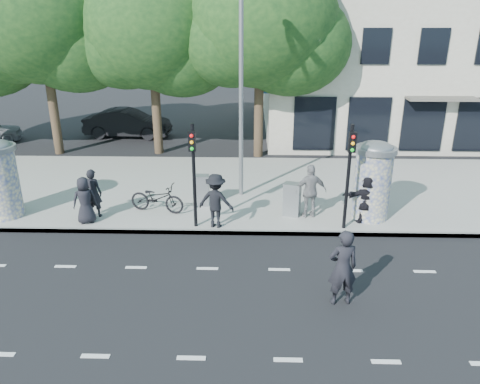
{
  "coord_description": "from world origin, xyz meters",
  "views": [
    {
      "loc": [
        1.23,
        -9.93,
        6.7
      ],
      "look_at": [
        0.85,
        3.5,
        1.49
      ],
      "focal_mm": 35.0,
      "sensor_mm": 36.0,
      "label": 1
    }
  ],
  "objects_px": {
    "street_lamp": "(241,70)",
    "cabinet_left": "(202,190)",
    "ad_column_right": "(373,179)",
    "traffic_pole_near": "(193,166)",
    "traffic_pole_far": "(349,167)",
    "bicycle": "(157,198)",
    "man_road": "(343,268)",
    "cabinet_right": "(292,199)",
    "ped_f": "(367,198)",
    "ped_a": "(85,200)",
    "ped_e": "(311,191)",
    "ped_d": "(216,201)",
    "car_mid": "(128,123)",
    "ped_b": "(93,193)"
  },
  "relations": [
    {
      "from": "man_road",
      "to": "cabinet_right",
      "type": "height_order",
      "value": "man_road"
    },
    {
      "from": "man_road",
      "to": "cabinet_right",
      "type": "distance_m",
      "value": 5.02
    },
    {
      "from": "ad_column_right",
      "to": "ped_a",
      "type": "relative_size",
      "value": 1.69
    },
    {
      "from": "ped_d",
      "to": "car_mid",
      "type": "relative_size",
      "value": 0.38
    },
    {
      "from": "ped_b",
      "to": "ped_d",
      "type": "bearing_deg",
      "value": 179.12
    },
    {
      "from": "ped_a",
      "to": "ped_e",
      "type": "relative_size",
      "value": 0.85
    },
    {
      "from": "bicycle",
      "to": "car_mid",
      "type": "height_order",
      "value": "car_mid"
    },
    {
      "from": "ped_b",
      "to": "bicycle",
      "type": "height_order",
      "value": "ped_b"
    },
    {
      "from": "street_lamp",
      "to": "bicycle",
      "type": "bearing_deg",
      "value": -149.97
    },
    {
      "from": "traffic_pole_near",
      "to": "ped_b",
      "type": "relative_size",
      "value": 2.03
    },
    {
      "from": "ped_d",
      "to": "cabinet_left",
      "type": "xyz_separation_m",
      "value": [
        -0.65,
        1.79,
        -0.33
      ]
    },
    {
      "from": "traffic_pole_near",
      "to": "bicycle",
      "type": "xyz_separation_m",
      "value": [
        -1.47,
        1.18,
        -1.57
      ]
    },
    {
      "from": "ped_a",
      "to": "car_mid",
      "type": "height_order",
      "value": "ped_a"
    },
    {
      "from": "ad_column_right",
      "to": "cabinet_left",
      "type": "relative_size",
      "value": 2.36
    },
    {
      "from": "ped_e",
      "to": "cabinet_left",
      "type": "distance_m",
      "value": 3.9
    },
    {
      "from": "man_road",
      "to": "cabinet_left",
      "type": "relative_size",
      "value": 1.75
    },
    {
      "from": "bicycle",
      "to": "car_mid",
      "type": "xyz_separation_m",
      "value": [
        -3.78,
        10.91,
        0.12
      ]
    },
    {
      "from": "ad_column_right",
      "to": "traffic_pole_near",
      "type": "bearing_deg",
      "value": -171.11
    },
    {
      "from": "ped_a",
      "to": "ped_f",
      "type": "bearing_deg",
      "value": 159.12
    },
    {
      "from": "ad_column_right",
      "to": "traffic_pole_far",
      "type": "bearing_deg",
      "value": -137.79
    },
    {
      "from": "traffic_pole_near",
      "to": "cabinet_left",
      "type": "distance_m",
      "value": 2.39
    },
    {
      "from": "cabinet_right",
      "to": "ped_d",
      "type": "bearing_deg",
      "value": -141.64
    },
    {
      "from": "street_lamp",
      "to": "ped_d",
      "type": "bearing_deg",
      "value": -104.68
    },
    {
      "from": "bicycle",
      "to": "cabinet_left",
      "type": "relative_size",
      "value": 1.74
    },
    {
      "from": "street_lamp",
      "to": "ped_d",
      "type": "distance_m",
      "value": 4.73
    },
    {
      "from": "bicycle",
      "to": "cabinet_left",
      "type": "xyz_separation_m",
      "value": [
        1.48,
        0.66,
        0.05
      ]
    },
    {
      "from": "bicycle",
      "to": "ped_d",
      "type": "bearing_deg",
      "value": -104.54
    },
    {
      "from": "ad_column_right",
      "to": "ped_f",
      "type": "relative_size",
      "value": 1.57
    },
    {
      "from": "traffic_pole_near",
      "to": "traffic_pole_far",
      "type": "relative_size",
      "value": 1.0
    },
    {
      "from": "ad_column_right",
      "to": "ped_e",
      "type": "relative_size",
      "value": 1.43
    },
    {
      "from": "street_lamp",
      "to": "ped_a",
      "type": "height_order",
      "value": "street_lamp"
    },
    {
      "from": "ped_e",
      "to": "cabinet_left",
      "type": "relative_size",
      "value": 1.65
    },
    {
      "from": "ped_a",
      "to": "car_mid",
      "type": "distance_m",
      "value": 11.97
    },
    {
      "from": "ad_column_right",
      "to": "ped_f",
      "type": "distance_m",
      "value": 0.69
    },
    {
      "from": "street_lamp",
      "to": "cabinet_left",
      "type": "height_order",
      "value": "street_lamp"
    },
    {
      "from": "ad_column_right",
      "to": "cabinet_left",
      "type": "height_order",
      "value": "ad_column_right"
    },
    {
      "from": "ped_d",
      "to": "bicycle",
      "type": "bearing_deg",
      "value": -13.93
    },
    {
      "from": "bicycle",
      "to": "ped_e",
      "type": "bearing_deg",
      "value": -79.77
    },
    {
      "from": "man_road",
      "to": "ped_f",
      "type": "bearing_deg",
      "value": -118.45
    },
    {
      "from": "ped_a",
      "to": "ped_b",
      "type": "xyz_separation_m",
      "value": [
        0.1,
        0.54,
        0.05
      ]
    },
    {
      "from": "ped_f",
      "to": "cabinet_right",
      "type": "xyz_separation_m",
      "value": [
        -2.4,
        0.5,
        -0.27
      ]
    },
    {
      "from": "ad_column_right",
      "to": "man_road",
      "type": "xyz_separation_m",
      "value": [
        -1.8,
        -4.82,
        -0.56
      ]
    },
    {
      "from": "traffic_pole_far",
      "to": "street_lamp",
      "type": "height_order",
      "value": "street_lamp"
    },
    {
      "from": "traffic_pole_near",
      "to": "traffic_pole_far",
      "type": "height_order",
      "value": "same"
    },
    {
      "from": "ped_b",
      "to": "ped_f",
      "type": "xyz_separation_m",
      "value": [
        9.11,
        -0.24,
        0.01
      ]
    },
    {
      "from": "traffic_pole_far",
      "to": "ped_d",
      "type": "distance_m",
      "value": 4.3
    },
    {
      "from": "ped_a",
      "to": "street_lamp",
      "type": "bearing_deg",
      "value": -175.33
    },
    {
      "from": "street_lamp",
      "to": "ped_a",
      "type": "xyz_separation_m",
      "value": [
        -5.03,
        -2.61,
        -3.86
      ]
    },
    {
      "from": "traffic_pole_near",
      "to": "street_lamp",
      "type": "relative_size",
      "value": 0.42
    },
    {
      "from": "street_lamp",
      "to": "ped_b",
      "type": "height_order",
      "value": "street_lamp"
    }
  ]
}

